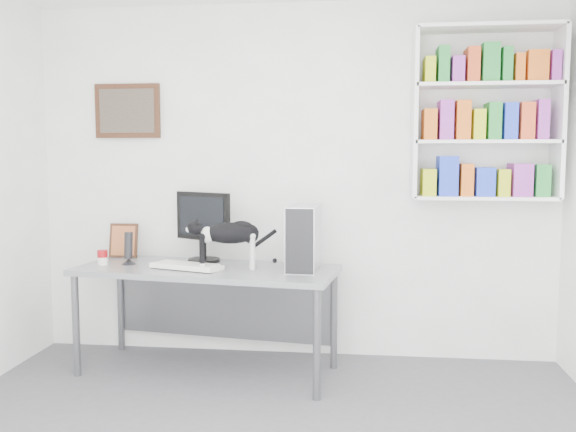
{
  "coord_description": "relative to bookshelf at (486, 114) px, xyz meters",
  "views": [
    {
      "loc": [
        0.51,
        -2.67,
        1.55
      ],
      "look_at": [
        0.02,
        1.53,
        1.13
      ],
      "focal_mm": 38.0,
      "sensor_mm": 36.0,
      "label": 1
    }
  ],
  "objects": [
    {
      "name": "bookshelf",
      "position": [
        0.0,
        0.0,
        0.0
      ],
      "size": [
        1.03,
        0.28,
        1.24
      ],
      "primitive_type": "cube",
      "color": "white",
      "rests_on": "room"
    },
    {
      "name": "desk",
      "position": [
        -1.96,
        -0.36,
        -1.47
      ],
      "size": [
        1.91,
        0.95,
        0.76
      ],
      "primitive_type": "cube",
      "rotation": [
        0.0,
        0.0,
        -0.14
      ],
      "color": "slate",
      "rests_on": "room"
    },
    {
      "name": "speaker",
      "position": [
        -2.55,
        -0.31,
        -0.96
      ],
      "size": [
        0.11,
        0.11,
        0.25
      ],
      "primitive_type": "cylinder",
      "rotation": [
        0.0,
        0.0,
        0.06
      ],
      "color": "black",
      "rests_on": "desk"
    },
    {
      "name": "wall_art",
      "position": [
        -2.7,
        0.12,
        0.05
      ],
      "size": [
        0.52,
        0.04,
        0.42
      ],
      "primitive_type": "cube",
      "color": "#432215",
      "rests_on": "room"
    },
    {
      "name": "monitor",
      "position": [
        -2.04,
        -0.13,
        -0.82
      ],
      "size": [
        0.55,
        0.44,
        0.53
      ],
      "primitive_type": "cube",
      "rotation": [
        0.0,
        0.0,
        -0.49
      ],
      "color": "black",
      "rests_on": "desk"
    },
    {
      "name": "cat",
      "position": [
        -1.78,
        -0.43,
        -0.91
      ],
      "size": [
        0.58,
        0.29,
        0.35
      ],
      "primitive_type": null,
      "rotation": [
        0.0,
        0.0,
        0.27
      ],
      "color": "black",
      "rests_on": "desk"
    },
    {
      "name": "pc_tower",
      "position": [
        -1.27,
        -0.34,
        -0.86
      ],
      "size": [
        0.22,
        0.46,
        0.45
      ],
      "primitive_type": "cube",
      "rotation": [
        0.0,
        0.0,
        -0.05
      ],
      "color": "#B9B9BE",
      "rests_on": "desk"
    },
    {
      "name": "leaning_print",
      "position": [
        -2.71,
        -0.01,
        -0.95
      ],
      "size": [
        0.22,
        0.09,
        0.27
      ],
      "primitive_type": "cube",
      "rotation": [
        0.0,
        0.0,
        0.03
      ],
      "color": "#432215",
      "rests_on": "desk"
    },
    {
      "name": "keyboard",
      "position": [
        -2.08,
        -0.43,
        -1.07
      ],
      "size": [
        0.53,
        0.33,
        0.04
      ],
      "primitive_type": "cube",
      "rotation": [
        0.0,
        0.0,
        -0.31
      ],
      "color": "white",
      "rests_on": "desk"
    },
    {
      "name": "room",
      "position": [
        -1.4,
        -1.85,
        -0.5
      ],
      "size": [
        4.01,
        4.01,
        2.7
      ],
      "color": "#59595E",
      "rests_on": "ground"
    },
    {
      "name": "soup_can",
      "position": [
        -2.73,
        -0.35,
        -1.03
      ],
      "size": [
        0.09,
        0.09,
        0.11
      ],
      "primitive_type": "cylinder",
      "rotation": [
        0.0,
        0.0,
        -0.36
      ],
      "color": "#A20D13",
      "rests_on": "desk"
    }
  ]
}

